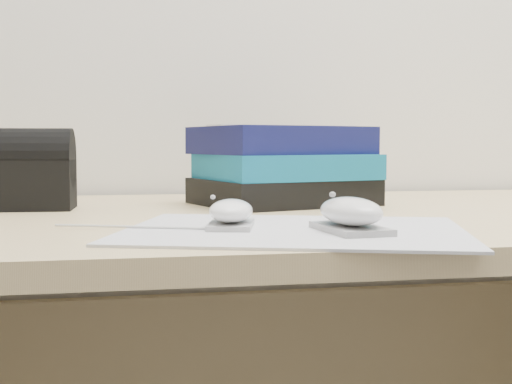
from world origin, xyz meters
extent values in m
cube|color=tan|center=(0.00, 1.58, 0.71)|extent=(1.60, 0.80, 0.03)
cube|color=tan|center=(0.00, 1.96, 0.35)|extent=(1.52, 0.03, 0.35)
cube|color=#9FA0A8|center=(-0.09, 1.34, 0.73)|extent=(0.47, 0.42, 0.00)
cube|color=#AFAFB2|center=(-0.16, 1.37, 0.74)|extent=(0.07, 0.10, 0.01)
ellipsoid|color=white|center=(-0.16, 1.37, 0.75)|extent=(0.07, 0.10, 0.03)
ellipsoid|color=#9B9B9E|center=(-0.18, 1.37, 0.77)|extent=(0.01, 0.01, 0.01)
cube|color=#969698|center=(-0.03, 1.30, 0.74)|extent=(0.07, 0.12, 0.01)
ellipsoid|color=white|center=(-0.03, 1.30, 0.76)|extent=(0.07, 0.12, 0.03)
ellipsoid|color=gray|center=(-0.05, 1.30, 0.78)|extent=(0.01, 0.01, 0.01)
cylinder|color=silver|center=(-0.27, 1.38, 0.73)|extent=(0.21, 0.08, 0.00)
cube|color=black|center=(-0.02, 1.71, 0.75)|extent=(0.32, 0.29, 0.04)
cube|color=#0D6892|center=(-0.01, 1.70, 0.79)|extent=(0.31, 0.27, 0.04)
cube|color=#0F1348|center=(-0.02, 1.71, 0.84)|extent=(0.32, 0.28, 0.05)
cube|color=silver|center=(-0.02, 1.69, 0.86)|extent=(0.27, 0.14, 0.00)
cube|color=black|center=(-0.43, 1.69, 0.77)|extent=(0.14, 0.10, 0.08)
cylinder|color=black|center=(-0.43, 1.69, 0.81)|extent=(0.14, 0.10, 0.09)
camera|label=1|loc=(-0.29, 0.52, 0.84)|focal=50.00mm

